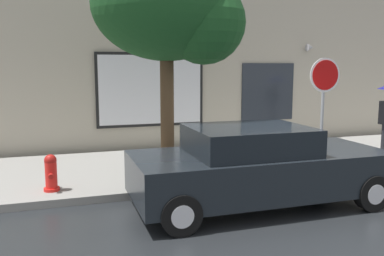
{
  "coord_description": "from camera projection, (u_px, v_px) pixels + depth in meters",
  "views": [
    {
      "loc": [
        -3.8,
        -6.5,
        2.5
      ],
      "look_at": [
        -1.11,
        1.8,
        1.2
      ],
      "focal_mm": 38.76,
      "sensor_mm": 36.0,
      "label": 1
    }
  ],
  "objects": [
    {
      "name": "sidewalk",
      "position": [
        219.0,
        163.0,
        10.46
      ],
      "size": [
        20.0,
        4.0,
        0.15
      ],
      "primitive_type": "cube",
      "color": "gray",
      "rests_on": "ground"
    },
    {
      "name": "fire_hydrant",
      "position": [
        51.0,
        173.0,
        7.86
      ],
      "size": [
        0.3,
        0.44,
        0.71
      ],
      "color": "red",
      "rests_on": "sidewalk"
    },
    {
      "name": "street_tree",
      "position": [
        174.0,
        9.0,
        8.36
      ],
      "size": [
        3.04,
        2.58,
        4.73
      ],
      "color": "#4C3823",
      "rests_on": "sidewalk"
    },
    {
      "name": "parked_car",
      "position": [
        258.0,
        167.0,
        7.42
      ],
      "size": [
        4.57,
        1.95,
        1.45
      ],
      "color": "black",
      "rests_on": "ground"
    },
    {
      "name": "building_facade",
      "position": [
        189.0,
        33.0,
        12.3
      ],
      "size": [
        20.0,
        0.67,
        7.0
      ],
      "color": "#B2A893",
      "rests_on": "ground"
    },
    {
      "name": "ground_plane",
      "position": [
        279.0,
        203.0,
        7.64
      ],
      "size": [
        60.0,
        60.0,
        0.0
      ],
      "primitive_type": "plane",
      "color": "black"
    },
    {
      "name": "stop_sign",
      "position": [
        324.0,
        92.0,
        9.22
      ],
      "size": [
        0.76,
        0.1,
        2.54
      ],
      "color": "gray",
      "rests_on": "sidewalk"
    }
  ]
}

